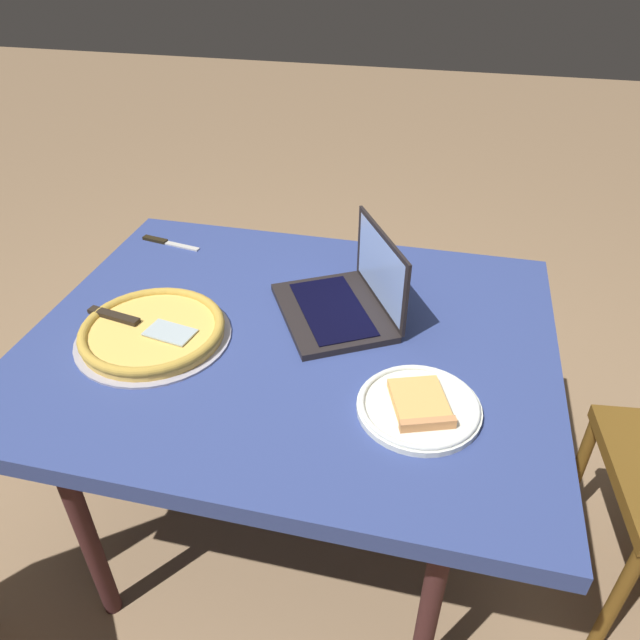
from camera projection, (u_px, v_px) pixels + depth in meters
ground_plane at (298, 512)px, 1.89m from camera, size 12.00×12.00×0.00m
dining_table at (292, 351)px, 1.51m from camera, size 1.29×1.04×0.71m
laptop at (346, 299)px, 1.53m from camera, size 0.39×0.41×0.22m
pizza_plate at (419, 406)px, 1.25m from camera, size 0.26×0.26×0.04m
pizza_tray at (153, 331)px, 1.46m from camera, size 0.38×0.38×0.04m
table_knife at (165, 242)px, 1.87m from camera, size 0.20×0.05×0.01m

